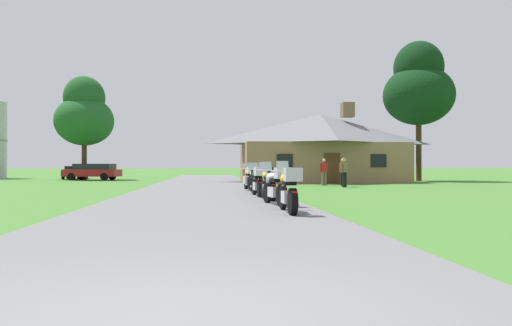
# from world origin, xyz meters

# --- Properties ---
(ground_plane) EXTENTS (500.00, 500.00, 0.00)m
(ground_plane) POSITION_xyz_m (0.00, 20.00, 0.00)
(ground_plane) COLOR #42752D
(asphalt_driveway) EXTENTS (6.40, 80.00, 0.06)m
(asphalt_driveway) POSITION_xyz_m (0.00, 18.00, 0.03)
(asphalt_driveway) COLOR slate
(asphalt_driveway) RESTS_ON ground
(motorcycle_yellow_nearest_to_camera) EXTENTS (0.66, 2.08, 1.30)m
(motorcycle_yellow_nearest_to_camera) POSITION_xyz_m (2.23, 8.22, 0.62)
(motorcycle_yellow_nearest_to_camera) COLOR black
(motorcycle_yellow_nearest_to_camera) RESTS_ON asphalt_driveway
(motorcycle_white_second_in_row) EXTENTS (0.81, 2.07, 1.30)m
(motorcycle_white_second_in_row) POSITION_xyz_m (2.24, 10.62, 0.62)
(motorcycle_white_second_in_row) COLOR black
(motorcycle_white_second_in_row) RESTS_ON asphalt_driveway
(motorcycle_yellow_third_in_row) EXTENTS (0.66, 2.08, 1.30)m
(motorcycle_yellow_third_in_row) POSITION_xyz_m (2.29, 12.69, 0.62)
(motorcycle_yellow_third_in_row) COLOR black
(motorcycle_yellow_third_in_row) RESTS_ON asphalt_driveway
(motorcycle_green_fourth_in_row) EXTENTS (0.66, 2.08, 1.30)m
(motorcycle_green_fourth_in_row) POSITION_xyz_m (2.13, 14.87, 0.62)
(motorcycle_green_fourth_in_row) COLOR black
(motorcycle_green_fourth_in_row) RESTS_ON asphalt_driveway
(motorcycle_white_fifth_in_row) EXTENTS (0.73, 2.08, 1.30)m
(motorcycle_white_fifth_in_row) POSITION_xyz_m (2.24, 17.40, 0.61)
(motorcycle_white_fifth_in_row) COLOR black
(motorcycle_white_fifth_in_row) RESTS_ON asphalt_driveway
(motorcycle_yellow_sixth_in_row) EXTENTS (0.85, 2.08, 1.30)m
(motorcycle_yellow_sixth_in_row) POSITION_xyz_m (2.22, 19.59, 0.61)
(motorcycle_yellow_sixth_in_row) COLOR black
(motorcycle_yellow_sixth_in_row) RESTS_ON asphalt_driveway
(motorcycle_black_farthest_in_row) EXTENTS (0.66, 2.08, 1.30)m
(motorcycle_black_farthest_in_row) POSITION_xyz_m (2.32, 21.73, 0.62)
(motorcycle_black_farthest_in_row) COLOR black
(motorcycle_black_farthest_in_row) RESTS_ON asphalt_driveway
(stone_lodge) EXTENTS (12.36, 7.40, 6.02)m
(stone_lodge) POSITION_xyz_m (8.63, 32.17, 2.64)
(stone_lodge) COLOR #896B4C
(stone_lodge) RESTS_ON ground
(bystander_red_shirt_near_lodge) EXTENTS (0.55, 0.26, 1.67)m
(bystander_red_shirt_near_lodge) POSITION_xyz_m (7.37, 25.82, 0.93)
(bystander_red_shirt_near_lodge) COLOR #75664C
(bystander_red_shirt_near_lodge) RESTS_ON ground
(bystander_red_shirt_beside_signpost) EXTENTS (0.34, 0.52, 1.67)m
(bystander_red_shirt_beside_signpost) POSITION_xyz_m (8.36, 25.15, 0.93)
(bystander_red_shirt_beside_signpost) COLOR black
(bystander_red_shirt_beside_signpost) RESTS_ON ground
(bystander_olive_shirt_by_tree) EXTENTS (0.47, 0.39, 1.69)m
(bystander_olive_shirt_by_tree) POSITION_xyz_m (7.95, 23.29, 0.95)
(bystander_olive_shirt_by_tree) COLOR black
(bystander_olive_shirt_by_tree) RESTS_ON ground
(tree_left_far) EXTENTS (5.07, 5.07, 9.10)m
(tree_left_far) POSITION_xyz_m (-10.65, 40.03, 5.76)
(tree_left_far) COLOR #422D19
(tree_left_far) RESTS_ON ground
(tree_right_of_lodge) EXTENTS (5.67, 5.67, 11.34)m
(tree_right_of_lodge) POSITION_xyz_m (17.21, 34.12, 7.61)
(tree_right_of_lodge) COLOR #422D19
(tree_right_of_lodge) RESTS_ON ground
(parked_red_suv_far_left) EXTENTS (4.87, 2.69, 1.40)m
(parked_red_suv_far_left) POSITION_xyz_m (-9.61, 38.78, 0.78)
(parked_red_suv_far_left) COLOR maroon
(parked_red_suv_far_left) RESTS_ON ground
(parked_black_sedan_far_left) EXTENTS (2.34, 4.39, 1.20)m
(parked_black_sedan_far_left) POSITION_xyz_m (-12.13, 42.70, 0.64)
(parked_black_sedan_far_left) COLOR black
(parked_black_sedan_far_left) RESTS_ON ground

